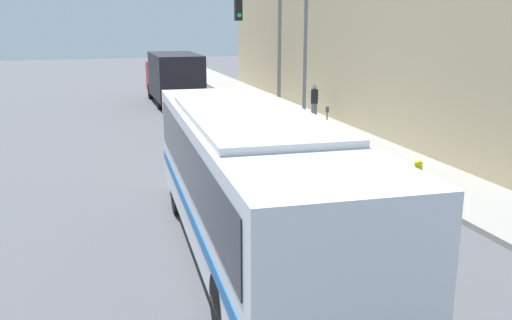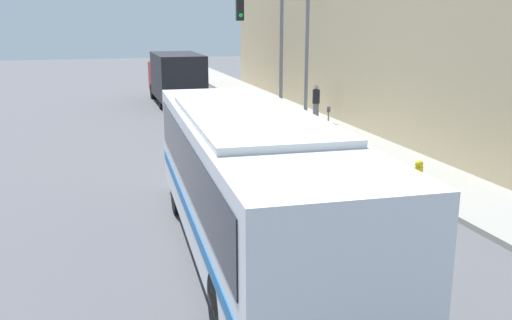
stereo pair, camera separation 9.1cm
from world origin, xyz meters
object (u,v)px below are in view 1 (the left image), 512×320
Objects in this scene: fire_hydrant at (418,172)px; pedestrian_near_corner at (314,102)px; parking_meter at (327,117)px; delivery_truck at (173,76)px; traffic_light_pole at (282,38)px; city_bus at (251,176)px; street_lamp at (273,12)px.

fire_hydrant is 0.43× the size of pedestrian_near_corner.
pedestrian_near_corner is at bearing 74.29° from parking_meter.
parking_meter is (4.24, -12.15, -0.56)m from delivery_truck.
delivery_truck is 1.28× the size of traffic_light_pole.
city_bus is at bearing -94.71° from delivery_truck.
street_lamp reaches higher than traffic_light_pole.
parking_meter is (0.00, 6.61, 0.53)m from fire_hydrant.
delivery_truck is 19.26m from fire_hydrant.
pedestrian_near_corner is (1.26, -2.46, -4.12)m from street_lamp.
traffic_light_pole is 3.42× the size of pedestrian_near_corner.
parking_meter is at bearing -70.77° from delivery_truck.
fire_hydrant is (6.06, 3.37, -1.28)m from city_bus.
city_bus is 7.05m from fire_hydrant.
parking_meter is at bearing 61.21° from city_bus.
pedestrian_near_corner is (2.10, 1.26, -3.01)m from traffic_light_pole.
pedestrian_near_corner is (1.16, 4.14, -0.04)m from parking_meter.
pedestrian_near_corner reaches higher than fire_hydrant.
delivery_truck is at bearing 123.98° from pedestrian_near_corner.
traffic_light_pole is at bearing 70.74° from city_bus.
parking_meter is at bearing 90.00° from fire_hydrant.
parking_meter is 0.79× the size of pedestrian_near_corner.
delivery_truck is at bearing 87.78° from city_bus.
delivery_truck is (1.82, 22.13, -0.20)m from city_bus.
fire_hydrant is at bearing -77.27° from delivery_truck.
city_bus is at bearing -109.80° from street_lamp.
traffic_light_pole reaches higher than delivery_truck.
street_lamp reaches higher than delivery_truck.
city_bus is at bearing -121.28° from parking_meter.
street_lamp is (4.14, -5.56, 3.52)m from delivery_truck.
delivery_truck is at bearing 126.71° from street_lamp.
delivery_truck is 10.19× the size of fire_hydrant.
pedestrian_near_corner is (1.16, 10.75, 0.48)m from fire_hydrant.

